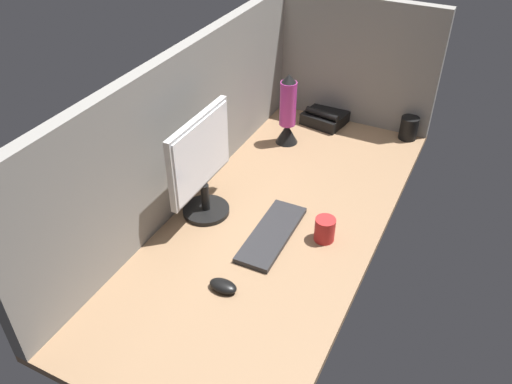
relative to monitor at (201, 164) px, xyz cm
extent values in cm
cube|color=#8C6B4C|center=(9.15, -25.11, -23.78)|extent=(180.00, 80.00, 3.00)
cube|color=gray|center=(9.15, 12.39, 7.79)|extent=(180.00, 5.00, 60.13)
cube|color=gray|center=(96.65, -25.11, 7.79)|extent=(5.00, 80.00, 60.13)
cylinder|color=black|center=(0.00, -0.61, -21.38)|extent=(18.00, 18.00, 1.80)
cylinder|color=black|center=(0.00, -0.61, -14.98)|extent=(3.20, 3.20, 11.00)
cube|color=#B7B7B7|center=(0.00, 0.39, 4.60)|extent=(37.55, 2.40, 28.15)
cube|color=white|center=(0.00, -1.01, 4.60)|extent=(35.15, 0.60, 25.75)
cube|color=#262628|center=(-1.45, -29.28, -21.28)|extent=(37.23, 13.67, 2.00)
ellipsoid|color=black|center=(-32.24, -26.25, -20.58)|extent=(5.73, 9.67, 3.40)
cylinder|color=red|center=(5.46, -46.91, -17.68)|extent=(7.42, 7.42, 9.20)
cylinder|color=black|center=(90.46, -57.06, -16.85)|extent=(8.29, 8.29, 10.87)
cone|color=black|center=(62.05, -7.28, -17.60)|extent=(10.30, 10.30, 9.36)
cylinder|color=#B2338C|center=(62.05, -7.28, -2.62)|extent=(7.49, 7.49, 20.60)
cone|color=black|center=(62.05, -7.28, 9.55)|extent=(6.74, 6.74, 3.74)
cube|color=black|center=(87.03, -16.85, -19.48)|extent=(19.91, 21.56, 5.60)
cylinder|color=black|center=(82.36, -16.85, -15.08)|extent=(5.99, 17.39, 3.20)
camera|label=1|loc=(-132.01, -87.66, 103.81)|focal=36.48mm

